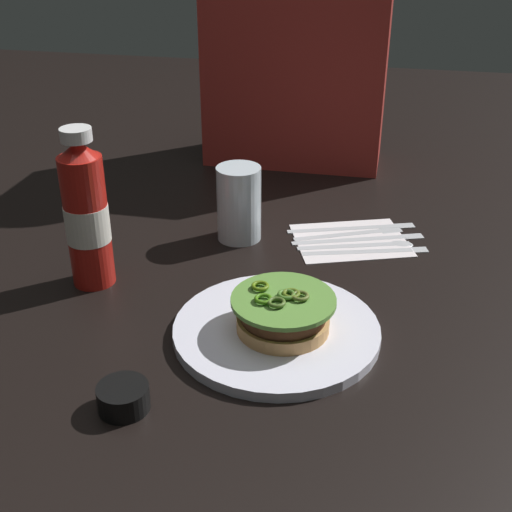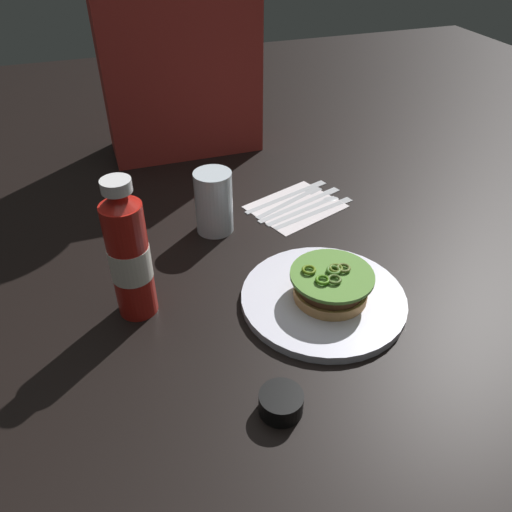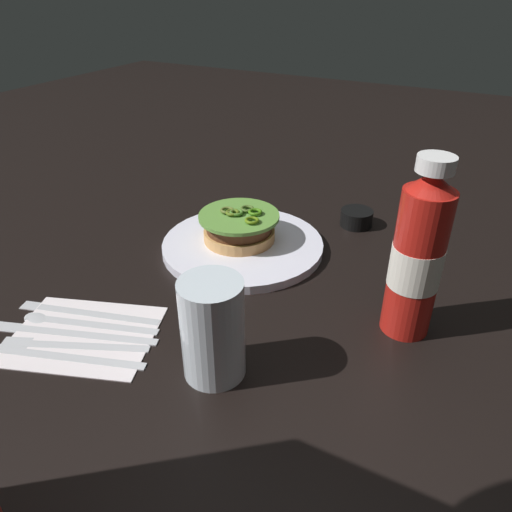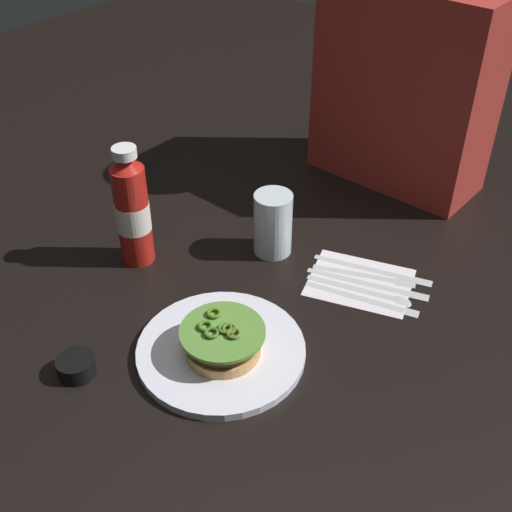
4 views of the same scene
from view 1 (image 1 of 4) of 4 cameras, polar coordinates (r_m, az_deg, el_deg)
The scene contains 13 objects.
ground_plane at distance 0.95m, azimuth -3.73°, elevation -4.02°, with size 3.00×3.00×0.00m, color black.
dinner_plate at distance 0.88m, azimuth 1.73°, elevation -6.28°, with size 0.27×0.27×0.01m, color white.
burger_sandwich at distance 0.86m, azimuth 2.29°, elevation -4.83°, with size 0.13×0.13×0.05m.
ketchup_bottle at distance 0.98m, azimuth -14.08°, elevation 3.36°, with size 0.06×0.06×0.23m.
water_glass at distance 1.10m, azimuth -1.45°, elevation 4.44°, with size 0.07×0.07×0.12m, color silver.
condiment_cup at distance 0.77m, azimuth -11.10°, elevation -11.61°, with size 0.06×0.06×0.03m, color black.
napkin at distance 1.12m, azimuth 7.96°, elevation 1.36°, with size 0.18×0.14×0.00m, color white.
table_knife at distance 1.09m, azimuth 9.88°, elevation 0.55°, with size 0.20×0.07×0.00m.
spoon_utensil at distance 1.11m, azimuth 9.73°, elevation 1.08°, with size 0.18×0.07×0.00m.
butter_knife at distance 1.13m, azimuth 9.31°, elevation 1.58°, with size 0.21×0.09×0.00m.
fork_utensil at distance 1.14m, azimuth 8.59°, elevation 2.07°, with size 0.18×0.09×0.00m.
steak_knife at distance 1.16m, azimuth 8.73°, elevation 2.51°, with size 0.21×0.08×0.00m.
diner_person at distance 1.40m, azimuth 3.51°, elevation 18.88°, with size 0.36×0.19×0.61m.
Camera 1 is at (0.22, -0.77, 0.51)m, focal length 47.53 mm.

